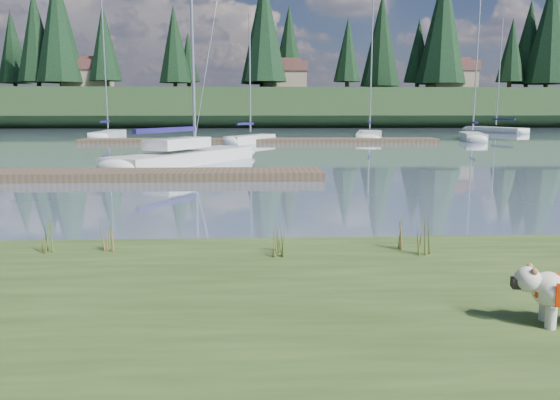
{
  "coord_description": "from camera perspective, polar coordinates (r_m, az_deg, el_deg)",
  "views": [
    {
      "loc": [
        1.64,
        -10.16,
        2.42
      ],
      "look_at": [
        2.08,
        -0.5,
        0.8
      ],
      "focal_mm": 35.0,
      "sensor_mm": 36.0,
      "label": 1
    }
  ],
  "objects": [
    {
      "name": "ground",
      "position": [
        40.27,
        -4.95,
        5.99
      ],
      "size": [
        200.0,
        200.0,
        0.0
      ],
      "primitive_type": "plane",
      "color": "slate",
      "rests_on": "ground"
    },
    {
      "name": "bank",
      "position": [
        5.01,
        -22.58,
        -17.92
      ],
      "size": [
        60.0,
        9.0,
        0.35
      ],
      "primitive_type": "cube",
      "color": "#394F20",
      "rests_on": "ground"
    },
    {
      "name": "ridge",
      "position": [
        83.18,
        -3.77,
        9.5
      ],
      "size": [
        200.0,
        20.0,
        5.0
      ],
      "primitive_type": "cube",
      "color": "#1C3218",
      "rests_on": "ground"
    },
    {
      "name": "sailboat_main",
      "position": [
        25.3,
        -8.93,
        4.82
      ],
      "size": [
        6.48,
        9.38,
        13.88
      ],
      "rotation": [
        0.0,
        0.0,
        1.05
      ],
      "color": "silver",
      "rests_on": "ground"
    },
    {
      "name": "dock_near",
      "position": [
        20.11,
        -18.89,
        2.48
      ],
      "size": [
        16.0,
        2.0,
        0.3
      ],
      "primitive_type": "cube",
      "color": "#4C3D2C",
      "rests_on": "ground"
    },
    {
      "name": "dock_far",
      "position": [
        40.23,
        -2.09,
        6.23
      ],
      "size": [
        26.0,
        2.2,
        0.3
      ],
      "primitive_type": "cube",
      "color": "#4C3D2C",
      "rests_on": "ground"
    },
    {
      "name": "sailboat_bg_1",
      "position": [
        49.96,
        -17.32,
        6.64
      ],
      "size": [
        1.89,
        8.23,
        12.17
      ],
      "rotation": [
        0.0,
        0.0,
        1.61
      ],
      "color": "silver",
      "rests_on": "ground"
    },
    {
      "name": "sailboat_bg_2",
      "position": [
        40.04,
        -2.71,
        6.47
      ],
      "size": [
        4.07,
        5.63,
        9.1
      ],
      "rotation": [
        0.0,
        0.0,
        1.02
      ],
      "color": "silver",
      "rests_on": "ground"
    },
    {
      "name": "sailboat_bg_3",
      "position": [
        46.95,
        9.36,
        6.78
      ],
      "size": [
        3.96,
        9.8,
        13.95
      ],
      "rotation": [
        0.0,
        0.0,
        1.35
      ],
      "color": "silver",
      "rests_on": "ground"
    },
    {
      "name": "sailboat_bg_4",
      "position": [
        46.46,
        19.38,
        6.36
      ],
      "size": [
        3.37,
        7.5,
        10.95
      ],
      "rotation": [
        0.0,
        0.0,
        1.3
      ],
      "color": "silver",
      "rests_on": "ground"
    },
    {
      "name": "sailboat_bg_5",
      "position": [
        62.28,
        21.14,
        6.9
      ],
      "size": [
        4.53,
        8.19,
        11.67
      ],
      "rotation": [
        0.0,
        0.0,
        1.95
      ],
      "color": "silver",
      "rests_on": "ground"
    },
    {
      "name": "weed_0",
      "position": [
        8.47,
        -17.53,
        -3.42
      ],
      "size": [
        0.17,
        0.14,
        0.58
      ],
      "color": "#475B23",
      "rests_on": "bank"
    },
    {
      "name": "weed_1",
      "position": [
        7.81,
        -0.26,
        -4.3
      ],
      "size": [
        0.17,
        0.14,
        0.5
      ],
      "color": "#475B23",
      "rests_on": "bank"
    },
    {
      "name": "weed_2",
      "position": [
        8.34,
        12.33,
        -3.14
      ],
      "size": [
        0.17,
        0.14,
        0.67
      ],
      "color": "#475B23",
      "rests_on": "bank"
    },
    {
      "name": "weed_3",
      "position": [
        8.65,
        -23.12,
        -3.33
      ],
      "size": [
        0.17,
        0.14,
        0.63
      ],
      "color": "#475B23",
      "rests_on": "bank"
    },
    {
      "name": "weed_4",
      "position": [
        8.02,
        -0.13,
        -4.19
      ],
      "size": [
        0.17,
        0.14,
        0.42
      ],
      "color": "#475B23",
      "rests_on": "bank"
    },
    {
      "name": "weed_5",
      "position": [
        8.08,
        14.75,
        -3.5
      ],
      "size": [
        0.17,
        0.14,
        0.71
      ],
      "color": "#475B23",
      "rests_on": "bank"
    },
    {
      "name": "mud_lip",
      "position": [
        9.03,
        -13.05,
        -5.85
      ],
      "size": [
        60.0,
        0.5,
        0.14
      ],
      "primitive_type": "cube",
      "color": "#33281C",
      "rests_on": "ground"
    },
    {
      "name": "conifer_2",
      "position": [
        83.33,
        -22.16,
        16.47
      ],
      "size": [
        6.6,
        6.6,
        16.05
      ],
      "color": "#382619",
      "rests_on": "ridge"
    },
    {
      "name": "conifer_3",
      "position": [
        83.51,
        -11.0,
        15.71
      ],
      "size": [
        4.84,
        4.84,
        12.25
      ],
      "color": "#382619",
      "rests_on": "ridge"
    },
    {
      "name": "conifer_4",
      "position": [
        76.92,
        -1.63,
        17.44
      ],
      "size": [
        6.16,
        6.16,
        15.1
      ],
      "color": "#382619",
      "rests_on": "ridge"
    },
    {
      "name": "conifer_5",
      "position": [
        81.7,
        7.09,
        15.3
      ],
      "size": [
        3.96,
        3.96,
        10.35
      ],
      "color": "#382619",
      "rests_on": "ridge"
    },
    {
      "name": "conifer_6",
      "position": [
        83.3,
        16.64,
        17.07
      ],
      "size": [
        7.04,
        7.04,
        17.0
      ],
      "color": "#382619",
      "rests_on": "ridge"
    },
    {
      "name": "conifer_7",
      "position": [
        91.17,
        24.57,
        14.79
      ],
      "size": [
        5.28,
        5.28,
        13.2
      ],
      "color": "#382619",
      "rests_on": "ridge"
    },
    {
      "name": "house_0",
      "position": [
        83.72,
        -19.45,
        12.29
      ],
      "size": [
        6.3,
        5.3,
        4.65
      ],
      "color": "gray",
      "rests_on": "ridge"
    },
    {
      "name": "house_1",
      "position": [
        81.43,
        0.5,
        12.91
      ],
      "size": [
        6.3,
        5.3,
        4.65
      ],
      "color": "gray",
      "rests_on": "ridge"
    },
    {
      "name": "house_2",
      "position": [
        84.23,
        17.51,
        12.37
      ],
      "size": [
        6.3,
        5.3,
        4.65
      ],
      "color": "gray",
      "rests_on": "ridge"
    }
  ]
}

